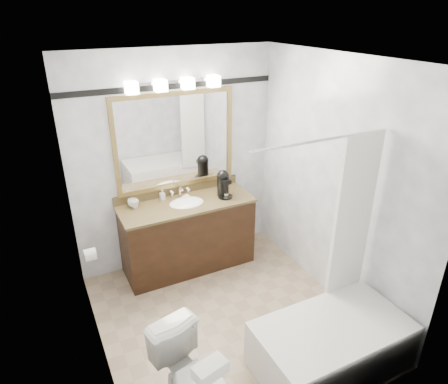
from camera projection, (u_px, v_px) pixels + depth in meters
The scene contains 14 objects.
room at pixel (227, 208), 3.52m from camera, with size 2.42×2.62×2.52m.
vanity at pixel (188, 234), 4.68m from camera, with size 1.53×0.58×0.97m.
mirror at pixel (175, 141), 4.45m from camera, with size 1.40×0.04×1.10m.
vanity_light_bar at pixel (174, 84), 4.14m from camera, with size 1.02×0.14×0.12m.
accent_stripe at pixel (172, 86), 4.21m from camera, with size 2.40×0.01×0.06m, color black.
bathtub at pixel (332, 338), 3.42m from camera, with size 1.30×0.75×1.96m.
tp_roll at pixel (90, 255), 3.83m from camera, with size 0.12×0.12×0.11m, color white.
toilet at pixel (194, 380), 2.94m from camera, with size 0.40×0.71×0.72m, color white.
tissue_box at pixel (210, 369), 2.53m from camera, with size 0.22×0.12×0.09m, color white.
coffee_maker at pixel (223, 183), 4.60m from camera, with size 0.17×0.21×0.32m.
cup_left at pixel (133, 203), 4.41m from camera, with size 0.11×0.11×0.09m, color white.
cup_right at pixel (135, 204), 4.38m from camera, with size 0.09×0.09×0.09m, color white.
soap_bottle_a at pixel (162, 195), 4.56m from camera, with size 0.05×0.06×0.12m, color white.
soap_bar at pixel (186, 197), 4.62m from camera, with size 0.09×0.05×0.03m, color beige.
Camera 1 is at (-1.43, -2.79, 2.86)m, focal length 32.00 mm.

